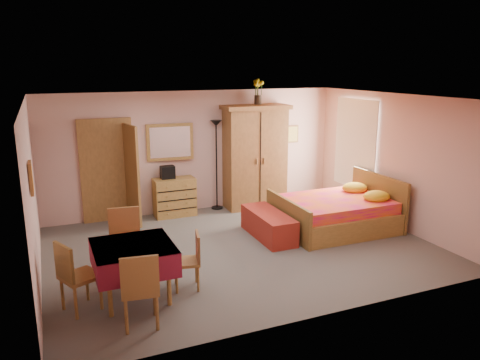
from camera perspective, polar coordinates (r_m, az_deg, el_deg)
name	(u,v)px	position (r m, az deg, el deg)	size (l,w,h in m)	color
floor	(241,248)	(8.29, 0.17, -8.27)	(6.50, 6.50, 0.00)	#5E5953
ceiling	(242,98)	(7.69, 0.19, 9.97)	(6.50, 6.50, 0.00)	brown
wall_back	(196,151)	(10.19, -5.36, 3.49)	(6.50, 0.10, 2.60)	#CEA096
wall_front	(323,220)	(5.76, 10.03, -4.78)	(6.50, 0.10, 2.60)	#CEA096
wall_left	(32,196)	(7.29, -24.02, -1.83)	(0.10, 5.00, 2.60)	#CEA096
wall_right	(394,161)	(9.61, 18.31, 2.23)	(0.10, 5.00, 2.60)	#CEA096
doorway	(107,172)	(9.82, -15.89, 0.99)	(1.06, 0.12, 2.15)	#9E6B35
window	(356,144)	(10.48, 13.92, 4.27)	(0.08, 1.40, 1.95)	white
picture_left	(31,178)	(6.62, -24.14, 0.23)	(0.04, 0.32, 0.42)	orange
picture_back	(292,134)	(11.05, 6.40, 5.59)	(0.30, 0.04, 0.40)	#D8BF59
chest_of_drawers	(175,197)	(9.98, -7.98, -2.08)	(0.86, 0.43, 0.81)	#A37637
wall_mirror	(170,142)	(9.93, -8.52, 4.60)	(0.98, 0.05, 0.78)	white
stereo	(168,172)	(9.87, -8.82, 0.94)	(0.29, 0.21, 0.27)	black
floor_lamp	(217,165)	(10.25, -2.88, 1.80)	(0.25, 0.25, 1.97)	black
wardrobe	(255,157)	(10.37, 1.80, 2.84)	(1.46, 0.75, 2.28)	brown
sunflower_vase	(258,92)	(10.33, 2.20, 10.72)	(0.22, 0.22, 0.55)	yellow
bed	(335,204)	(9.25, 11.48, -2.90)	(2.16, 1.70, 1.00)	#DF1562
bench	(268,225)	(8.73, 3.48, -5.47)	(0.52, 1.41, 0.47)	maroon
dining_table	(134,272)	(6.64, -12.76, -10.83)	(1.05, 1.05, 0.77)	maroon
chair_south	(140,288)	(5.94, -12.11, -12.75)	(0.44, 0.44, 0.98)	olive
chair_north	(126,244)	(7.28, -13.78, -7.57)	(0.46, 0.46, 1.02)	olive
chair_west	(80,276)	(6.49, -18.92, -10.97)	(0.43, 0.43, 0.96)	#A47137
chair_east	(186,261)	(6.78, -6.56, -9.80)	(0.37, 0.37, 0.82)	olive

